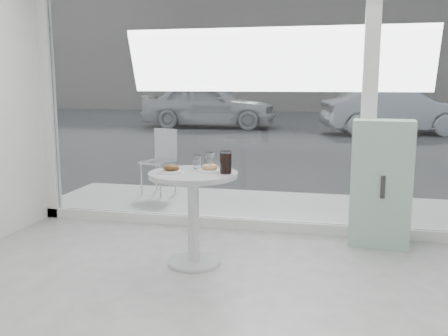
% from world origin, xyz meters
% --- Properties ---
extents(storefront, '(5.00, 0.14, 3.00)m').
position_xyz_m(storefront, '(0.07, 3.00, 1.71)').
color(storefront, white).
rests_on(storefront, ground).
extents(main_table, '(0.72, 0.72, 0.77)m').
position_xyz_m(main_table, '(-0.50, 1.90, 0.55)').
color(main_table, silver).
rests_on(main_table, ground).
extents(patio_deck, '(5.60, 1.60, 0.05)m').
position_xyz_m(patio_deck, '(0.00, 3.80, 0.03)').
color(patio_deck, white).
rests_on(patio_deck, ground).
extents(street, '(40.00, 24.00, 0.00)m').
position_xyz_m(street, '(0.00, 16.00, -0.00)').
color(street, '#3B3B3B').
rests_on(street, ground).
extents(far_building, '(40.00, 2.00, 8.00)m').
position_xyz_m(far_building, '(0.00, 25.00, 4.00)').
color(far_building, gray).
rests_on(far_building, ground).
extents(mint_cabinet, '(0.56, 0.39, 1.15)m').
position_xyz_m(mint_cabinet, '(1.03, 2.78, 0.58)').
color(mint_cabinet, '#9BC6AF').
rests_on(mint_cabinet, ground).
extents(patio_chair, '(0.46, 0.46, 0.84)m').
position_xyz_m(patio_chair, '(-1.60, 4.19, 0.53)').
color(patio_chair, silver).
rests_on(patio_chair, patio_deck).
extents(car_white, '(4.46, 1.90, 1.50)m').
position_xyz_m(car_white, '(-3.54, 14.24, 0.75)').
color(car_white, silver).
rests_on(car_white, street).
extents(car_silver, '(4.30, 2.33, 1.34)m').
position_xyz_m(car_silver, '(2.23, 13.20, 0.67)').
color(car_silver, '#A9ACB1').
rests_on(car_silver, street).
extents(plate_fritter, '(0.21, 0.21, 0.07)m').
position_xyz_m(plate_fritter, '(-0.67, 1.85, 0.80)').
color(plate_fritter, silver).
rests_on(plate_fritter, main_table).
extents(plate_donut, '(0.22, 0.22, 0.05)m').
position_xyz_m(plate_donut, '(-0.38, 1.99, 0.79)').
color(plate_donut, silver).
rests_on(plate_donut, main_table).
extents(water_tumbler_a, '(0.07, 0.07, 0.11)m').
position_xyz_m(water_tumbler_a, '(-0.51, 2.08, 0.82)').
color(water_tumbler_a, white).
rests_on(water_tumbler_a, main_table).
extents(water_tumbler_b, '(0.08, 0.08, 0.13)m').
position_xyz_m(water_tumbler_b, '(-0.43, 2.14, 0.83)').
color(water_tumbler_b, white).
rests_on(water_tumbler_b, main_table).
extents(cola_glass, '(0.09, 0.09, 0.18)m').
position_xyz_m(cola_glass, '(-0.23, 1.91, 0.86)').
color(cola_glass, white).
rests_on(cola_glass, main_table).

